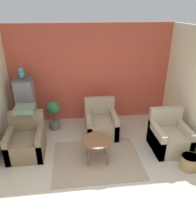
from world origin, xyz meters
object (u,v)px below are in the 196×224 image
object	(u,v)px
armchair_middle	(101,124)
armchair_left	(27,142)
coffee_table	(97,142)
potted_plant	(54,113)
wicker_basket	(189,162)
birdcage	(27,107)
parrot	(22,73)
armchair_right	(169,137)

from	to	relation	value
armchair_middle	armchair_left	bearing A→B (deg)	-160.74
coffee_table	potted_plant	distance (m)	1.75
coffee_table	wicker_basket	world-z (taller)	coffee_table
coffee_table	armchair_left	world-z (taller)	armchair_left
birdcage	parrot	xyz separation A→B (m)	(-0.00, 0.00, 0.87)
armchair_left	parrot	distance (m)	1.65
armchair_right	wicker_basket	xyz separation A→B (m)	(0.13, -0.73, -0.13)
wicker_basket	parrot	bearing A→B (deg)	149.28
potted_plant	wicker_basket	bearing A→B (deg)	-35.60
wicker_basket	coffee_table	bearing A→B (deg)	164.31
armchair_right	armchair_middle	distance (m)	1.65
potted_plant	wicker_basket	world-z (taller)	potted_plant
birdcage	wicker_basket	size ratio (longest dim) A/B	3.88
armchair_left	birdcage	xyz separation A→B (m)	(-0.12, 1.09, 0.36)
coffee_table	potted_plant	bearing A→B (deg)	123.09
coffee_table	armchair_left	xyz separation A→B (m)	(-1.49, 0.43, -0.17)
armchair_left	potted_plant	distance (m)	1.18
coffee_table	wicker_basket	bearing A→B (deg)	-15.69
armchair_middle	parrot	xyz separation A→B (m)	(-1.84, 0.49, 1.23)
armchair_middle	potted_plant	size ratio (longest dim) A/B	1.14
armchair_middle	potted_plant	bearing A→B (deg)	159.94
armchair_middle	wicker_basket	distance (m)	2.20
coffee_table	armchair_right	world-z (taller)	armchair_right
armchair_left	wicker_basket	xyz separation A→B (m)	(3.29, -0.94, -0.13)
armchair_left	wicker_basket	distance (m)	3.42
coffee_table	wicker_basket	size ratio (longest dim) A/B	1.76
potted_plant	wicker_basket	size ratio (longest dim) A/B	2.17
coffee_table	armchair_left	bearing A→B (deg)	163.89
armchair_right	wicker_basket	distance (m)	0.75
coffee_table	parrot	world-z (taller)	parrot
coffee_table	parrot	bearing A→B (deg)	136.72
potted_plant	birdcage	bearing A→B (deg)	175.09
armchair_left	armchair_middle	size ratio (longest dim) A/B	1.00
potted_plant	parrot	bearing A→B (deg)	174.89
armchair_left	armchair_middle	world-z (taller)	same
armchair_right	potted_plant	distance (m)	2.90
armchair_left	potted_plant	xyz separation A→B (m)	(0.54, 1.03, 0.18)
parrot	armchair_left	bearing A→B (deg)	-83.51
armchair_right	coffee_table	bearing A→B (deg)	-172.30
birdcage	coffee_table	bearing A→B (deg)	-43.24
potted_plant	armchair_middle	bearing A→B (deg)	-20.06
coffee_table	armchair_right	distance (m)	1.69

